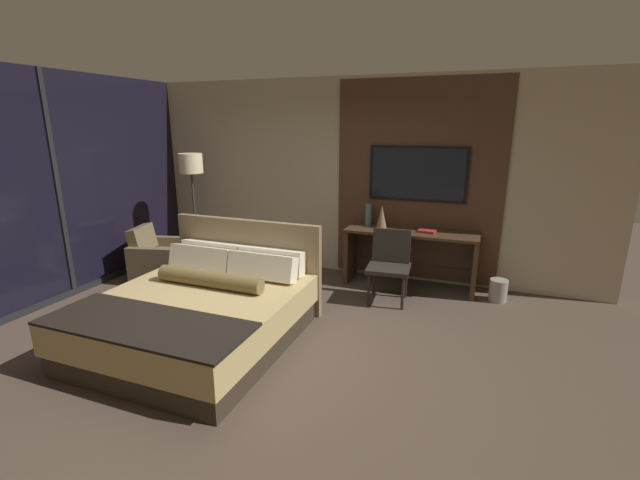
# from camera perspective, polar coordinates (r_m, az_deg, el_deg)

# --- Properties ---
(ground_plane) EXTENTS (16.00, 16.00, 0.00)m
(ground_plane) POSITION_cam_1_polar(r_m,az_deg,el_deg) (4.40, -7.89, -14.37)
(ground_plane) COLOR #4C3D33
(wall_back_tv_panel) EXTENTS (7.20, 0.09, 2.80)m
(wall_back_tv_panel) POSITION_cam_1_polar(r_m,az_deg,el_deg) (6.23, 4.38, 8.15)
(wall_back_tv_panel) COLOR #BCAD8E
(wall_back_tv_panel) RESTS_ON ground_plane
(wall_left_window) EXTENTS (0.06, 6.00, 2.80)m
(wall_left_window) POSITION_cam_1_polar(r_m,az_deg,el_deg) (6.22, -31.60, 5.22)
(wall_left_window) COLOR black
(wall_left_window) RESTS_ON ground_plane
(bed) EXTENTS (1.88, 2.10, 1.08)m
(bed) POSITION_cam_1_polar(r_m,az_deg,el_deg) (4.60, -15.39, -9.02)
(bed) COLOR #33281E
(bed) RESTS_ON ground_plane
(desk) EXTENTS (1.74, 0.54, 0.79)m
(desk) POSITION_cam_1_polar(r_m,az_deg,el_deg) (5.92, 12.00, -1.13)
(desk) COLOR #422D1E
(desk) RESTS_ON ground_plane
(tv) EXTENTS (1.30, 0.04, 0.73)m
(tv) POSITION_cam_1_polar(r_m,az_deg,el_deg) (5.94, 12.88, 8.61)
(tv) COLOR black
(desk_chair) EXTENTS (0.55, 0.54, 0.89)m
(desk_chair) POSITION_cam_1_polar(r_m,az_deg,el_deg) (5.42, 9.29, -2.56)
(desk_chair) COLOR #28231E
(desk_chair) RESTS_ON ground_plane
(armchair_by_window) EXTENTS (0.84, 0.86, 0.77)m
(armchair_by_window) POSITION_cam_1_polar(r_m,az_deg,el_deg) (6.54, -20.49, -2.64)
(armchair_by_window) COLOR brown
(armchair_by_window) RESTS_ON ground_plane
(floor_lamp) EXTENTS (0.34, 0.34, 1.75)m
(floor_lamp) POSITION_cam_1_polar(r_m,az_deg,el_deg) (6.55, -16.77, 8.55)
(floor_lamp) COLOR #282623
(floor_lamp) RESTS_ON ground_plane
(vase_tall) EXTENTS (0.14, 0.14, 0.31)m
(vase_tall) POSITION_cam_1_polar(r_m,az_deg,el_deg) (5.89, 8.23, 3.10)
(vase_tall) COLOR #846647
(vase_tall) RESTS_ON desk
(vase_short) EXTENTS (0.09, 0.09, 0.31)m
(vase_short) POSITION_cam_1_polar(r_m,az_deg,el_deg) (6.02, 6.49, 3.40)
(vase_short) COLOR #4C706B
(vase_short) RESTS_ON desk
(book) EXTENTS (0.24, 0.18, 0.03)m
(book) POSITION_cam_1_polar(r_m,az_deg,el_deg) (5.79, 14.07, 1.16)
(book) COLOR maroon
(book) RESTS_ON desk
(waste_bin) EXTENTS (0.22, 0.22, 0.28)m
(waste_bin) POSITION_cam_1_polar(r_m,az_deg,el_deg) (5.86, 22.67, -6.21)
(waste_bin) COLOR gray
(waste_bin) RESTS_ON ground_plane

